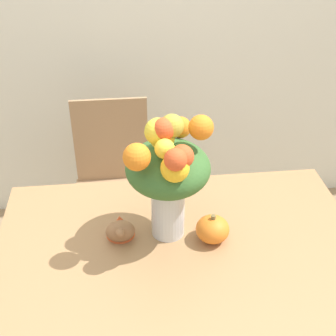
% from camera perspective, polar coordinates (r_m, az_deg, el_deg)
% --- Properties ---
extents(dining_table, '(1.37, 0.89, 0.77)m').
position_cam_1_polar(dining_table, '(1.83, 1.51, -11.71)').
color(dining_table, '#9E754C').
rests_on(dining_table, ground_plane).
extents(flower_vase, '(0.31, 0.34, 0.51)m').
position_cam_1_polar(flower_vase, '(1.63, 0.04, -0.38)').
color(flower_vase, silver).
rests_on(flower_vase, dining_table).
extents(pumpkin, '(0.13, 0.13, 0.11)m').
position_cam_1_polar(pumpkin, '(1.76, 5.45, -7.43)').
color(pumpkin, orange).
rests_on(pumpkin, dining_table).
extents(turkey_figurine, '(0.11, 0.15, 0.09)m').
position_cam_1_polar(turkey_figurine, '(1.77, -5.85, -7.26)').
color(turkey_figurine, '#936642').
rests_on(turkey_figurine, dining_table).
extents(dining_chair_near_window, '(0.42, 0.42, 0.94)m').
position_cam_1_polar(dining_chair_near_window, '(2.56, -6.63, -2.21)').
color(dining_chair_near_window, '#9E7A56').
rests_on(dining_chair_near_window, ground_plane).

